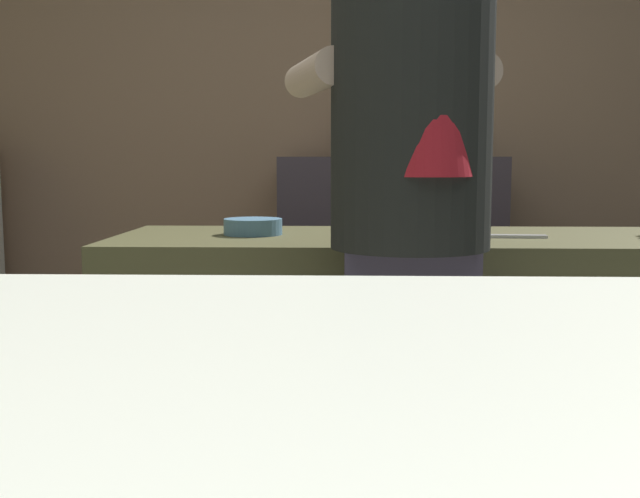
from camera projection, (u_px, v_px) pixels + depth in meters
The scene contains 10 objects.
wall_back at pixel (359, 114), 3.57m from camera, with size 5.20×0.10×2.70m, color #97755B.
prep_counter at pixel (493, 398), 2.10m from camera, with size 2.10×0.60×0.92m, color #48462A.
back_shelf at pixel (390, 284), 3.38m from camera, with size 0.99×0.36×1.14m, color #3F353F.
bartender at pixel (411, 212), 1.59m from camera, with size 0.49×0.55×1.75m.
mixing_bowl at pixel (253, 227), 2.08m from camera, with size 0.16×0.16×0.04m, color teal.
chefs_knife at pixel (501, 236), 2.00m from camera, with size 0.24×0.03×0.01m, color silver.
bottle_olive_oil at pixel (342, 141), 3.24m from camera, with size 0.07×0.07×0.17m.
bottle_soy at pixel (349, 135), 3.35m from camera, with size 0.05×0.05×0.25m.
bottle_hot_sauce at pixel (378, 133), 3.25m from camera, with size 0.06×0.06×0.26m.
bottle_vinegar at pixel (466, 137), 3.35m from camera, with size 0.05×0.05×0.23m.
Camera 1 is at (-0.07, -1.43, 1.12)m, focal length 41.89 mm.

